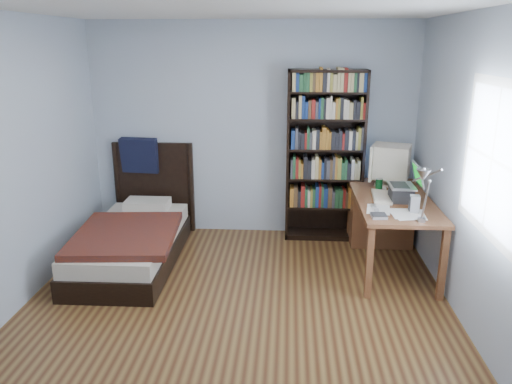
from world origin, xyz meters
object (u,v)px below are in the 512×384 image
laptop (403,190)px  speaker (415,204)px  crt_monitor (389,162)px  soda_can (379,185)px  desk_lamp (424,181)px  bed (134,236)px  desk (383,213)px  keyboard (381,197)px  bookshelf (325,157)px

laptop → speaker: (0.03, -0.36, -0.03)m
crt_monitor → soda_can: crt_monitor is taller
desk_lamp → speaker: 0.73m
laptop → speaker: bearing=-85.1°
desk_lamp → bed: 3.03m
speaker → bed: bearing=177.2°
crt_monitor → laptop: size_ratio=1.29×
desk → speaker: size_ratio=9.63×
laptop → soda_can: (-0.18, 0.34, -0.04)m
desk → keyboard: (-0.12, -0.45, 0.33)m
laptop → soda_can: laptop is taller
crt_monitor → bed: 2.89m
keyboard → bed: size_ratio=0.22×
laptop → bed: size_ratio=0.19×
laptop → desk: bearing=97.9°
desk_lamp → speaker: bearing=79.9°
keyboard → laptop: bearing=-15.1°
laptop → bed: 2.84m
desk_lamp → bookshelf: bookshelf is taller
keyboard → bed: 2.63m
keyboard → soda_can: soda_can is taller
crt_monitor → speaker: crt_monitor is taller
crt_monitor → bed: crt_monitor is taller
crt_monitor → laptop: crt_monitor is taller
crt_monitor → desk_lamp: (-0.04, -1.54, 0.21)m
soda_can → desk: bearing=60.4°
bookshelf → bed: bearing=-158.9°
laptop → desk_lamp: desk_lamp is taller
laptop → soda_can: size_ratio=2.94×
keyboard → bed: bearing=-174.4°
desk → speaker: (0.10, -0.88, 0.40)m
laptop → bed: (-2.78, 0.03, -0.58)m
desk_lamp → keyboard: 1.13m
desk_lamp → soda_can: desk_lamp is taller
desk → crt_monitor: crt_monitor is taller
crt_monitor → soda_can: 0.34m
desk → bed: bed is taller
speaker → soda_can: speaker is taller
soda_can → bookshelf: 0.76m
laptop → speaker: 0.36m
crt_monitor → bed: (-2.74, -0.55, -0.73)m
soda_can → crt_monitor: bearing=59.9°
keyboard → soda_can: bearing=91.1°
speaker → crt_monitor: bearing=99.2°
desk → bookshelf: bearing=155.4°
bookshelf → bed: size_ratio=0.98×
bookshelf → bed: (-2.05, -0.79, -0.73)m
keyboard → speaker: bearing=-57.6°
keyboard → speaker: speaker is taller
desk → bed: bearing=-169.7°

